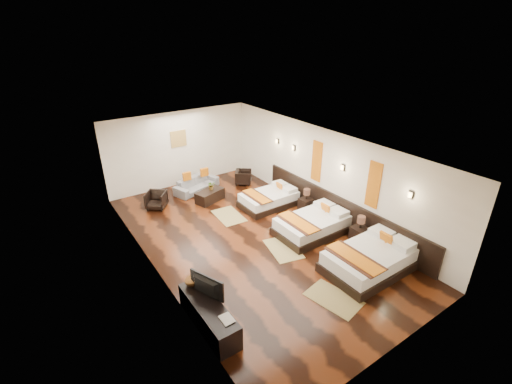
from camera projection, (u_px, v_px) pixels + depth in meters
floor at (250, 238)px, 10.23m from camera, size 5.50×9.50×0.01m
ceiling at (249, 145)px, 9.04m from camera, size 5.50×9.50×0.01m
back_wall at (179, 149)px, 13.18m from camera, size 5.50×0.01×2.80m
left_wall at (151, 224)px, 8.23m from camera, size 0.01×9.50×2.80m
right_wall at (323, 173)px, 11.04m from camera, size 0.01×9.50×2.80m
headboard_panel at (338, 210)px, 10.83m from camera, size 0.08×6.60×0.90m
bed_near at (371, 259)px, 8.83m from camera, size 2.31×1.45×0.88m
bed_mid at (313, 224)px, 10.40m from camera, size 2.13×1.34×0.81m
bed_far at (269, 199)px, 12.01m from camera, size 1.90×1.20×0.73m
nightstand_a at (359, 233)px, 9.96m from camera, size 0.41×0.41×0.82m
nightstand_b at (306, 203)px, 11.63m from camera, size 0.40×0.40×0.79m
jute_mat_near at (333, 299)px, 7.97m from camera, size 0.97×1.33×0.01m
jute_mat_mid at (283, 249)px, 9.74m from camera, size 1.01×1.34×0.01m
jute_mat_far at (229, 216)px, 11.42m from camera, size 0.83×1.25×0.01m
tv_console at (209, 315)px, 7.15m from camera, size 0.50×1.80×0.55m
tv at (204, 288)px, 7.13m from camera, size 0.42×0.83×0.49m
book at (222, 322)px, 6.62m from camera, size 0.23×0.30×0.03m
figurine at (192, 279)px, 7.50m from camera, size 0.38×0.38×0.32m
sofa at (197, 184)px, 13.08m from camera, size 1.86×1.18×0.51m
armchair_left at (156, 200)px, 11.83m from camera, size 0.88×0.88×0.58m
armchair_right at (243, 177)px, 13.63m from camera, size 0.84×0.83×0.55m
coffee_table at (210, 196)px, 12.32m from camera, size 1.10×0.78×0.40m
table_plant at (211, 185)px, 12.26m from camera, size 0.30×0.27×0.30m
orange_panel_a at (374, 185)px, 9.49m from camera, size 0.04×0.40×1.30m
orange_panel_b at (317, 161)px, 11.13m from camera, size 0.04×0.40×1.30m
sconce_near at (411, 195)px, 8.59m from camera, size 0.07×0.12×0.18m
sconce_mid at (343, 168)px, 10.23m from camera, size 0.07×0.12×0.18m
sconce_far at (294, 148)px, 11.87m from camera, size 0.07×0.12×0.18m
sconce_lounge at (277, 141)px, 12.54m from camera, size 0.07×0.12×0.18m
gold_artwork at (178, 139)px, 12.99m from camera, size 0.60×0.04×0.60m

